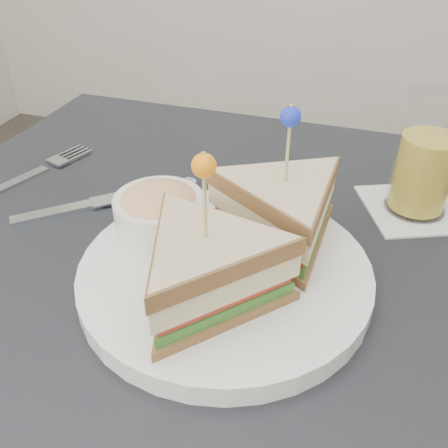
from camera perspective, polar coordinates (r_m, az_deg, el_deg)
table at (r=0.58m, az=-1.27°, el=-10.59°), size 0.80×0.80×0.75m
plate_meal at (r=0.48m, az=1.02°, el=-2.20°), size 0.37×0.37×0.17m
cutlery_fork at (r=0.74m, az=-20.97°, el=5.43°), size 0.09×0.20×0.01m
cutlery_knife at (r=0.64m, az=-14.00°, el=2.44°), size 0.19×0.17×0.01m
drink_set at (r=0.63m, az=22.05°, el=6.52°), size 0.15×0.15×0.15m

